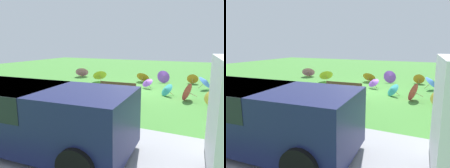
% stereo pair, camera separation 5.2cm
% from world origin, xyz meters
% --- Properties ---
extents(ground, '(40.00, 40.00, 0.00)m').
position_xyz_m(ground, '(0.00, 0.00, 0.00)').
color(ground, '#478C38').
extents(road_strip, '(40.00, 3.99, 0.01)m').
position_xyz_m(road_strip, '(0.00, 6.79, 0.00)').
color(road_strip, '#9E9EA3').
rests_on(road_strip, ground).
extents(van_dark, '(4.72, 2.38, 1.53)m').
position_xyz_m(van_dark, '(0.31, 7.01, 0.91)').
color(van_dark, '#191E4C').
rests_on(van_dark, ground).
extents(park_bench, '(1.63, 0.59, 0.90)m').
position_xyz_m(park_bench, '(0.01, 2.37, 0.47)').
color(park_bench, brown).
rests_on(park_bench, ground).
extents(parasol_blue_0, '(0.89, 0.96, 0.80)m').
position_xyz_m(parasol_blue_0, '(-3.37, -1.91, 0.46)').
color(parasol_blue_0, tan).
rests_on(parasol_blue_0, ground).
extents(parasol_purple_0, '(0.96, 0.85, 0.81)m').
position_xyz_m(parasol_purple_0, '(-0.83, -3.11, 0.40)').
color(parasol_purple_0, tan).
rests_on(parasol_purple_0, ground).
extents(parasol_yellow_0, '(0.77, 0.65, 0.66)m').
position_xyz_m(parasol_yellow_0, '(-3.74, 1.28, 0.33)').
color(parasol_yellow_0, tan).
rests_on(parasol_yellow_0, ground).
extents(parasol_yellow_1, '(1.16, 1.13, 0.85)m').
position_xyz_m(parasol_yellow_1, '(3.09, -1.63, 0.48)').
color(parasol_yellow_1, tan).
rests_on(parasol_yellow_1, ground).
extents(parasol_orange_0, '(0.90, 0.75, 0.71)m').
position_xyz_m(parasol_orange_0, '(0.46, -2.78, 0.36)').
color(parasol_orange_0, tan).
rests_on(parasol_orange_0, ground).
extents(parasol_orange_3, '(0.70, 0.65, 0.68)m').
position_xyz_m(parasol_orange_3, '(-2.56, -3.52, 0.34)').
color(parasol_orange_3, tan).
rests_on(parasol_orange_3, ground).
extents(parasol_yellow_2, '(0.96, 0.93, 0.62)m').
position_xyz_m(parasol_yellow_2, '(3.07, 3.30, 0.32)').
color(parasol_yellow_2, tan).
rests_on(parasol_yellow_2, ground).
extents(parasol_purple_1, '(0.83, 0.81, 0.62)m').
position_xyz_m(parasol_purple_1, '(-0.35, -0.86, 0.37)').
color(parasol_purple_1, tan).
rests_on(parasol_purple_1, ground).
extents(parasol_pink_0, '(1.22, 1.16, 0.83)m').
position_xyz_m(parasol_pink_0, '(5.31, -2.94, 0.42)').
color(parasol_pink_0, tan).
rests_on(parasol_pink_0, ground).
extents(parasol_teal_0, '(0.84, 0.86, 0.64)m').
position_xyz_m(parasol_teal_0, '(-1.66, 0.40, 0.33)').
color(parasol_teal_0, tan).
rests_on(parasol_teal_0, ground).
extents(parasol_red_0, '(0.80, 0.88, 0.82)m').
position_xyz_m(parasol_red_0, '(-2.61, 0.86, 0.41)').
color(parasol_red_0, tan).
rests_on(parasol_red_0, ground).
extents(parasol_purple_2, '(0.89, 0.89, 0.57)m').
position_xyz_m(parasol_purple_2, '(4.12, 3.11, 0.37)').
color(parasol_purple_2, tan).
rests_on(parasol_purple_2, ground).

